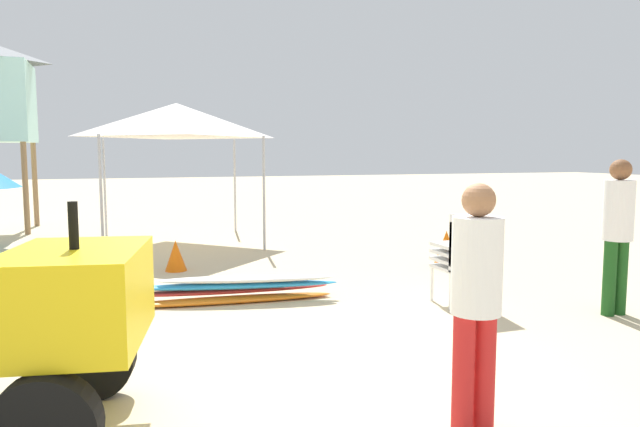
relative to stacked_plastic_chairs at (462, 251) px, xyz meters
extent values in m
plane|color=beige|center=(-2.46, -1.73, -0.65)|extent=(80.00, 80.00, 0.00)
cube|color=yellow|center=(-4.06, -1.89, 0.25)|extent=(0.99, 1.23, 0.60)
cylinder|color=black|center=(-4.06, -1.89, 0.70)|extent=(0.07, 0.07, 0.30)
cylinder|color=black|center=(-4.01, -1.34, -0.35)|extent=(0.62, 0.29, 0.60)
cube|color=white|center=(0.00, 0.10, -0.21)|extent=(0.48, 0.48, 0.04)
cube|color=white|center=(0.00, -0.12, -0.01)|extent=(0.48, 0.04, 0.40)
cube|color=white|center=(0.00, 0.10, -0.12)|extent=(0.48, 0.48, 0.04)
cube|color=white|center=(0.00, -0.12, 0.08)|extent=(0.48, 0.04, 0.40)
cube|color=white|center=(0.00, 0.10, -0.03)|extent=(0.48, 0.48, 0.04)
cube|color=white|center=(0.00, -0.12, 0.17)|extent=(0.48, 0.04, 0.40)
cube|color=white|center=(0.00, 0.10, 0.06)|extent=(0.48, 0.48, 0.04)
cube|color=white|center=(0.00, -0.12, 0.26)|extent=(0.48, 0.04, 0.40)
cylinder|color=white|center=(0.21, 0.31, -0.44)|extent=(0.04, 0.04, 0.42)
cylinder|color=white|center=(-0.21, 0.31, -0.44)|extent=(0.04, 0.04, 0.42)
cylinder|color=white|center=(0.21, -0.11, -0.44)|extent=(0.04, 0.04, 0.42)
cylinder|color=white|center=(-0.21, -0.11, -0.44)|extent=(0.04, 0.04, 0.42)
ellipsoid|color=orange|center=(-2.61, 1.02, -0.61)|extent=(2.61, 0.50, 0.08)
ellipsoid|color=red|center=(-2.55, 1.17, -0.53)|extent=(2.51, 0.51, 0.08)
ellipsoid|color=#268CCC|center=(-2.50, 1.06, -0.45)|extent=(2.54, 0.75, 0.08)
ellipsoid|color=white|center=(-2.36, 1.01, -0.37)|extent=(2.13, 0.73, 0.08)
cylinder|color=red|center=(-1.75, -2.71, -0.26)|extent=(0.14, 0.14, 0.78)
cylinder|color=red|center=(-1.59, -2.71, -0.26)|extent=(0.14, 0.14, 0.78)
cylinder|color=white|center=(-1.67, -2.71, 0.44)|extent=(0.32, 0.32, 0.62)
sphere|color=#9E6B47|center=(-1.67, -2.71, 0.86)|extent=(0.21, 0.21, 0.21)
cylinder|color=#194C19|center=(1.31, -0.91, -0.23)|extent=(0.14, 0.14, 0.84)
cylinder|color=#194C19|center=(1.47, -0.91, -0.23)|extent=(0.14, 0.14, 0.84)
cylinder|color=white|center=(1.39, -0.91, 0.52)|extent=(0.32, 0.32, 0.67)
sphere|color=brown|center=(1.39, -0.91, 0.97)|extent=(0.23, 0.23, 0.23)
cylinder|color=#B2B2B7|center=(-4.08, 4.62, 0.41)|extent=(0.05, 0.05, 2.12)
cylinder|color=#B2B2B7|center=(-1.25, 4.62, 0.41)|extent=(0.05, 0.05, 2.12)
cylinder|color=#B2B2B7|center=(-4.08, 7.44, 0.41)|extent=(0.05, 0.05, 2.12)
cylinder|color=#B2B2B7|center=(-1.25, 7.44, 0.41)|extent=(0.05, 0.05, 2.12)
pyramid|color=silver|center=(-2.66, 6.03, 1.80)|extent=(2.82, 2.82, 0.67)
cylinder|color=olive|center=(-5.74, 8.40, 0.38)|extent=(0.12, 0.12, 2.05)
cylinder|color=olive|center=(-5.74, 9.96, 0.38)|extent=(0.12, 0.12, 2.05)
cone|color=orange|center=(1.06, 2.05, -0.36)|extent=(0.41, 0.41, 0.59)
cone|color=orange|center=(-3.00, 3.19, -0.41)|extent=(0.33, 0.33, 0.47)
camera|label=1|loc=(-3.78, -5.76, 1.15)|focal=32.33mm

